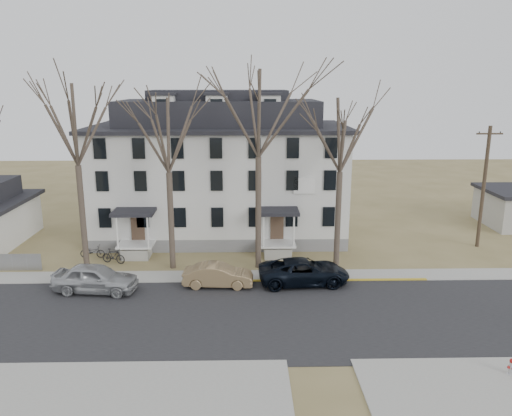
{
  "coord_description": "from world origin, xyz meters",
  "views": [
    {
      "loc": [
        0.13,
        -23.26,
        12.62
      ],
      "look_at": [
        0.82,
        9.0,
        4.5
      ],
      "focal_mm": 35.0,
      "sensor_mm": 36.0,
      "label": 1
    }
  ],
  "objects_px": {
    "boarding_house": "(220,172)",
    "tree_center": "(258,107)",
    "car_tan": "(218,276)",
    "bicycle_right": "(113,257)",
    "tree_mid_right": "(342,130)",
    "car_navy": "(304,272)",
    "car_silver": "(95,279)",
    "fire_hydrant": "(512,367)",
    "utility_pole_far": "(484,186)",
    "tree_mid_left": "(167,130)",
    "bicycle_left": "(93,252)",
    "tree_far_left": "(74,119)"
  },
  "relations": [
    {
      "from": "tree_center",
      "to": "car_navy",
      "type": "height_order",
      "value": "tree_center"
    },
    {
      "from": "tree_far_left",
      "to": "car_navy",
      "type": "distance_m",
      "value": 17.92
    },
    {
      "from": "tree_mid_right",
      "to": "fire_hydrant",
      "type": "height_order",
      "value": "tree_mid_right"
    },
    {
      "from": "car_silver",
      "to": "bicycle_left",
      "type": "relative_size",
      "value": 2.86
    },
    {
      "from": "car_silver",
      "to": "car_tan",
      "type": "distance_m",
      "value": 7.56
    },
    {
      "from": "tree_center",
      "to": "car_silver",
      "type": "relative_size",
      "value": 2.84
    },
    {
      "from": "utility_pole_far",
      "to": "tree_far_left",
      "type": "bearing_deg",
      "value": -171.9
    },
    {
      "from": "tree_mid_left",
      "to": "tree_center",
      "type": "distance_m",
      "value": 6.18
    },
    {
      "from": "boarding_house",
      "to": "tree_mid_right",
      "type": "distance_m",
      "value": 12.51
    },
    {
      "from": "tree_mid_right",
      "to": "bicycle_right",
      "type": "relative_size",
      "value": 7.07
    },
    {
      "from": "tree_far_left",
      "to": "tree_mid_right",
      "type": "height_order",
      "value": "tree_far_left"
    },
    {
      "from": "car_silver",
      "to": "boarding_house",
      "type": "bearing_deg",
      "value": -23.66
    },
    {
      "from": "tree_center",
      "to": "boarding_house",
      "type": "bearing_deg",
      "value": 110.2
    },
    {
      "from": "car_tan",
      "to": "tree_mid_right",
      "type": "bearing_deg",
      "value": -64.33
    },
    {
      "from": "fire_hydrant",
      "to": "utility_pole_far",
      "type": "bearing_deg",
      "value": 69.62
    },
    {
      "from": "tree_center",
      "to": "utility_pole_far",
      "type": "distance_m",
      "value": 19.03
    },
    {
      "from": "boarding_house",
      "to": "tree_center",
      "type": "relative_size",
      "value": 1.41
    },
    {
      "from": "car_silver",
      "to": "fire_hydrant",
      "type": "bearing_deg",
      "value": -107.78
    },
    {
      "from": "tree_mid_left",
      "to": "car_tan",
      "type": "height_order",
      "value": "tree_mid_left"
    },
    {
      "from": "car_tan",
      "to": "bicycle_right",
      "type": "relative_size",
      "value": 2.45
    },
    {
      "from": "tree_center",
      "to": "fire_hydrant",
      "type": "distance_m",
      "value": 20.46
    },
    {
      "from": "tree_far_left",
      "to": "tree_mid_right",
      "type": "distance_m",
      "value": 17.52
    },
    {
      "from": "boarding_house",
      "to": "bicycle_left",
      "type": "xyz_separation_m",
      "value": [
        -9.21,
        -6.07,
        -4.9
      ]
    },
    {
      "from": "car_navy",
      "to": "fire_hydrant",
      "type": "bearing_deg",
      "value": -146.98
    },
    {
      "from": "tree_mid_right",
      "to": "car_navy",
      "type": "relative_size",
      "value": 2.2
    },
    {
      "from": "tree_mid_left",
      "to": "utility_pole_far",
      "type": "relative_size",
      "value": 1.34
    },
    {
      "from": "car_navy",
      "to": "fire_hydrant",
      "type": "distance_m",
      "value": 13.28
    },
    {
      "from": "tree_mid_left",
      "to": "fire_hydrant",
      "type": "xyz_separation_m",
      "value": [
        16.86,
        -13.67,
        -9.18
      ]
    },
    {
      "from": "tree_far_left",
      "to": "car_navy",
      "type": "xyz_separation_m",
      "value": [
        14.86,
        -3.07,
        -9.54
      ]
    },
    {
      "from": "car_tan",
      "to": "bicycle_left",
      "type": "relative_size",
      "value": 2.44
    },
    {
      "from": "car_navy",
      "to": "tree_center",
      "type": "bearing_deg",
      "value": 38.88
    },
    {
      "from": "tree_center",
      "to": "car_tan",
      "type": "height_order",
      "value": "tree_center"
    },
    {
      "from": "bicycle_right",
      "to": "boarding_house",
      "type": "bearing_deg",
      "value": -27.91
    },
    {
      "from": "boarding_house",
      "to": "tree_mid_left",
      "type": "bearing_deg",
      "value": -110.2
    },
    {
      "from": "tree_mid_left",
      "to": "car_tan",
      "type": "bearing_deg",
      "value": -45.51
    },
    {
      "from": "fire_hydrant",
      "to": "car_navy",
      "type": "bearing_deg",
      "value": 127.07
    },
    {
      "from": "boarding_house",
      "to": "bicycle_right",
      "type": "bearing_deg",
      "value": -135.25
    },
    {
      "from": "utility_pole_far",
      "to": "car_silver",
      "type": "height_order",
      "value": "utility_pole_far"
    },
    {
      "from": "car_navy",
      "to": "bicycle_right",
      "type": "distance_m",
      "value": 13.79
    },
    {
      "from": "tree_mid_right",
      "to": "car_navy",
      "type": "bearing_deg",
      "value": -130.67
    },
    {
      "from": "tree_center",
      "to": "car_navy",
      "type": "xyz_separation_m",
      "value": [
        2.86,
        -3.07,
        -10.28
      ]
    },
    {
      "from": "tree_mid_left",
      "to": "tree_mid_right",
      "type": "bearing_deg",
      "value": 0.0
    },
    {
      "from": "tree_center",
      "to": "utility_pole_far",
      "type": "bearing_deg",
      "value": 13.5
    },
    {
      "from": "tree_mid_right",
      "to": "car_navy",
      "type": "distance_m",
      "value": 9.69
    },
    {
      "from": "boarding_house",
      "to": "car_navy",
      "type": "relative_size",
      "value": 3.59
    },
    {
      "from": "tree_center",
      "to": "tree_mid_right",
      "type": "bearing_deg",
      "value": 0.0
    },
    {
      "from": "car_tan",
      "to": "fire_hydrant",
      "type": "distance_m",
      "value": 16.96
    },
    {
      "from": "boarding_house",
      "to": "tree_center",
      "type": "bearing_deg",
      "value": -69.8
    },
    {
      "from": "tree_mid_left",
      "to": "utility_pole_far",
      "type": "bearing_deg",
      "value": 10.13
    },
    {
      "from": "tree_mid_right",
      "to": "car_navy",
      "type": "xyz_separation_m",
      "value": [
        -2.64,
        -3.07,
        -8.8
      ]
    }
  ]
}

